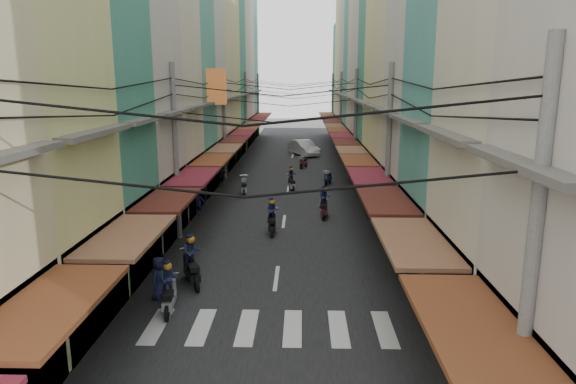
% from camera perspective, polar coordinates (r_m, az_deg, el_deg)
% --- Properties ---
extents(ground, '(160.00, 160.00, 0.00)m').
position_cam_1_polar(ground, '(21.74, -1.03, -7.61)').
color(ground, slate).
rests_on(ground, ground).
extents(road, '(10.00, 80.00, 0.02)m').
position_cam_1_polar(road, '(41.09, 0.24, 1.99)').
color(road, black).
rests_on(road, ground).
extents(sidewalk_left, '(3.00, 80.00, 0.06)m').
position_cam_1_polar(sidewalk_left, '(41.75, -8.72, 2.04)').
color(sidewalk_left, gray).
rests_on(sidewalk_left, ground).
extents(sidewalk_right, '(3.00, 80.00, 0.06)m').
position_cam_1_polar(sidewalk_right, '(41.45, 9.26, 1.95)').
color(sidewalk_right, gray).
rests_on(sidewalk_right, ground).
extents(crosswalk, '(7.55, 2.40, 0.01)m').
position_cam_1_polar(crosswalk, '(16.23, -2.03, -14.80)').
color(crosswalk, silver).
rests_on(crosswalk, ground).
extents(building_row_left, '(7.80, 67.67, 23.70)m').
position_cam_1_polar(building_row_left, '(38.09, -12.35, 15.65)').
color(building_row_left, beige).
rests_on(building_row_left, ground).
extents(building_row_right, '(7.80, 68.98, 22.59)m').
position_cam_1_polar(building_row_right, '(37.55, 12.72, 15.12)').
color(building_row_right, '#3F8C76').
rests_on(building_row_right, ground).
extents(utility_poles, '(10.20, 66.13, 8.20)m').
position_cam_1_polar(utility_poles, '(35.44, 0.05, 11.03)').
color(utility_poles, gray).
rests_on(utility_poles, ground).
extents(white_car, '(5.77, 4.12, 1.90)m').
position_cam_1_polar(white_car, '(51.40, 1.78, 4.08)').
color(white_car, silver).
rests_on(white_car, ground).
extents(bicycle, '(1.63, 0.86, 1.07)m').
position_cam_1_polar(bicycle, '(23.73, 17.63, -6.48)').
color(bicycle, black).
rests_on(bicycle, ground).
extents(moving_scooters, '(6.59, 29.64, 1.97)m').
position_cam_1_polar(moving_scooters, '(27.02, -2.28, -2.40)').
color(moving_scooters, black).
rests_on(moving_scooters, ground).
extents(parked_scooters, '(12.95, 16.17, 0.99)m').
position_cam_1_polar(parked_scooters, '(17.74, 14.00, -11.12)').
color(parked_scooters, black).
rests_on(parked_scooters, ground).
extents(pedestrians, '(12.21, 22.62, 2.03)m').
position_cam_1_polar(pedestrians, '(25.69, -9.10, -2.30)').
color(pedestrians, black).
rests_on(pedestrians, ground).
extents(market_umbrella, '(2.50, 2.50, 2.64)m').
position_cam_1_polar(market_umbrella, '(16.95, 22.26, -6.12)').
color(market_umbrella, '#B2B2B7').
rests_on(market_umbrella, ground).
extents(traffic_sign, '(0.10, 0.68, 3.11)m').
position_cam_1_polar(traffic_sign, '(16.49, 18.58, -6.48)').
color(traffic_sign, gray).
rests_on(traffic_sign, ground).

